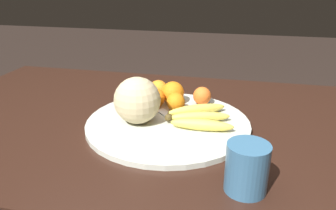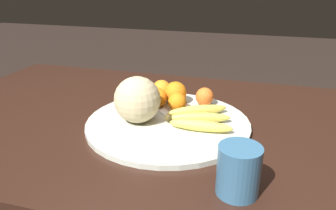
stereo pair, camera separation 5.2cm
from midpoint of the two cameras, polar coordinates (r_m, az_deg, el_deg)
kitchen_table at (r=1.04m, az=-1.41°, el=-7.36°), size 1.49×0.91×0.76m
fruit_bowl at (r=0.95m, az=1.55°, el=-3.18°), size 0.47×0.47×0.01m
melon at (r=0.92m, az=-3.77°, el=0.91°), size 0.13×0.13×0.13m
banana_bunch at (r=0.94m, az=6.92°, el=-2.19°), size 0.20×0.18×0.03m
orange_front_left at (r=1.06m, az=2.71°, el=2.14°), size 0.07×0.07×0.07m
orange_front_right at (r=1.03m, az=-0.40°, el=1.25°), size 0.06×0.06×0.06m
orange_mid_center at (r=1.06m, az=7.78°, el=1.45°), size 0.06×0.06×0.06m
orange_back_left at (r=1.11m, az=0.22°, el=2.71°), size 0.06×0.06×0.06m
orange_back_right at (r=1.01m, az=3.08°, el=0.51°), size 0.06×0.06×0.06m
produce_tag at (r=1.00m, az=1.19°, el=-1.46°), size 0.07×0.07×0.00m
ceramic_mug at (r=0.68m, az=14.44°, el=-10.83°), size 0.09×0.13×0.10m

